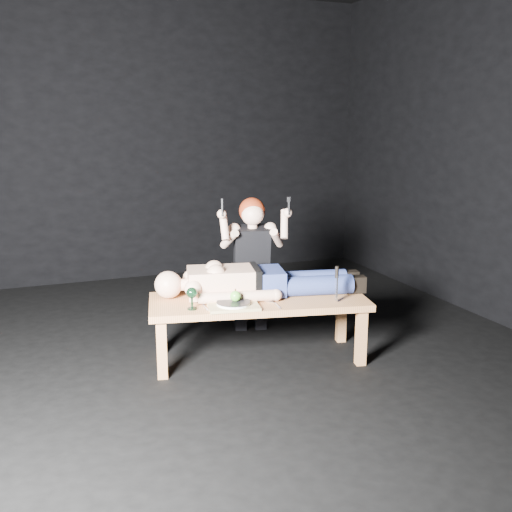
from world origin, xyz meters
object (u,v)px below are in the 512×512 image
table (259,329)px  serving_tray (233,306)px  carving_knife (337,284)px  lying_man (262,278)px  kneeling_woman (251,263)px  goblet (192,298)px

table → serving_tray: serving_tray is taller
table → carving_knife: (0.48, -0.27, 0.35)m
table → lying_man: lying_man is taller
lying_man → kneeling_woman: bearing=90.8°
lying_man → kneeling_woman: kneeling_woman is taller
kneeling_woman → serving_tray: size_ratio=3.35×
lying_man → goblet: 0.59m
lying_man → goblet: lying_man is taller
lying_man → serving_tray: bearing=-131.5°
table → lying_man: 0.37m
table → lying_man: (0.07, 0.10, 0.35)m
kneeling_woman → carving_knife: size_ratio=4.44×
table → carving_knife: carving_knife is taller
kneeling_woman → goblet: 0.92m
kneeling_woman → serving_tray: 0.81m
goblet → serving_tray: bearing=-12.9°
table → serving_tray: (-0.23, -0.13, 0.24)m
table → lying_man: bearing=67.5°
kneeling_woman → goblet: bearing=-122.4°
lying_man → carving_knife: (0.41, -0.36, 0.00)m
carving_knife → kneeling_woman: bearing=122.4°
goblet → carving_knife: bearing=-11.8°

